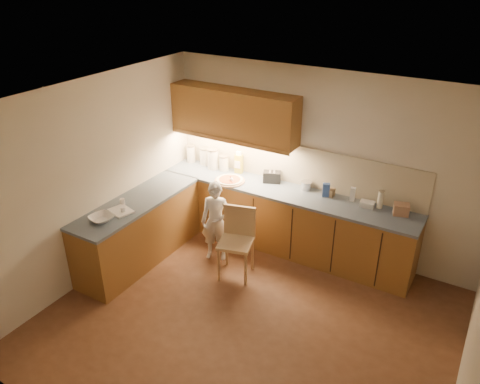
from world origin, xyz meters
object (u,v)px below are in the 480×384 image
(child, at_px, (216,222))
(toaster, at_px, (272,177))
(pizza_on_board, at_px, (230,180))
(oil_jug, at_px, (239,163))
(wooden_chair, at_px, (237,237))

(child, bearing_deg, toaster, 45.43)
(pizza_on_board, bearing_deg, oil_jug, 98.28)
(pizza_on_board, height_order, toaster, pizza_on_board)
(child, relative_size, wooden_chair, 1.22)
(pizza_on_board, bearing_deg, toaster, 29.26)
(oil_jug, height_order, toaster, oil_jug)
(pizza_on_board, relative_size, wooden_chair, 0.47)
(pizza_on_board, xyz_separation_m, wooden_chair, (0.57, -0.73, -0.39))
(pizza_on_board, distance_m, toaster, 0.62)
(child, bearing_deg, oil_jug, 80.99)
(child, relative_size, toaster, 4.04)
(child, bearing_deg, pizza_on_board, 82.78)
(pizza_on_board, height_order, wooden_chair, pizza_on_board)
(child, relative_size, oil_jug, 3.42)
(toaster, bearing_deg, oil_jug, 153.06)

